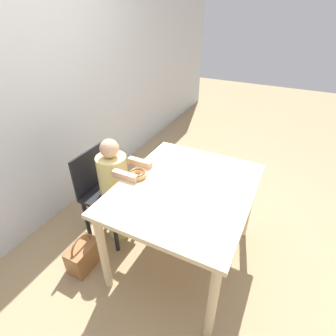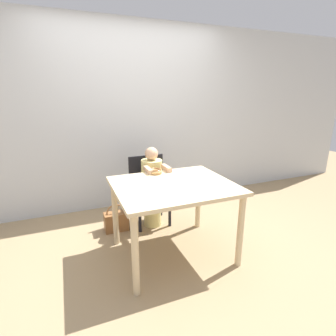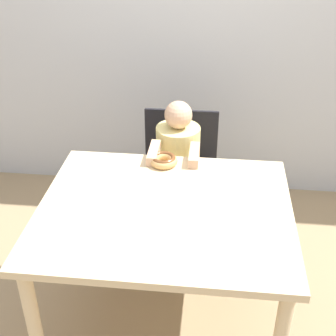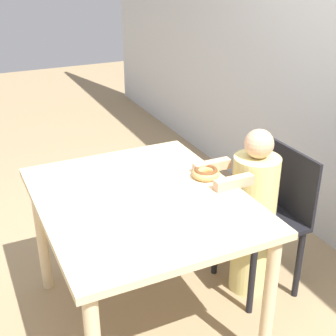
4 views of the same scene
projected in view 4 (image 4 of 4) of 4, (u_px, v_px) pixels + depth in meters
The scene contains 7 objects.
ground_plane at pixel (145, 320), 2.52m from camera, with size 12.00×12.00×0.00m, color #997F5B.
dining_table at pixel (142, 215), 2.23m from camera, with size 1.12×0.93×0.76m.
chair at pixel (267, 215), 2.62m from camera, with size 0.44×0.38×0.84m.
child_figure at pixel (252, 214), 2.56m from camera, with size 0.26×0.44×0.99m.
donut at pixel (206, 173), 2.37m from camera, with size 0.14×0.14×0.05m.
napkin at pixel (136, 188), 2.27m from camera, with size 0.32×0.32×0.00m.
handbag at pixel (214, 230), 3.09m from camera, with size 0.28×0.16×0.33m.
Camera 4 is at (1.79, -0.71, 1.82)m, focal length 50.00 mm.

